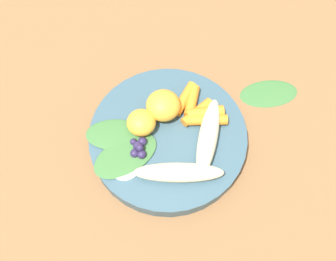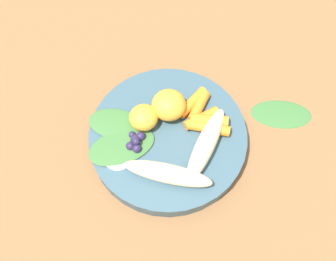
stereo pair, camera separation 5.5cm
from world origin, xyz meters
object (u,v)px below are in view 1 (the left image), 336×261
(bowl, at_px, (168,137))
(banana_peeled_left, at_px, (208,136))
(kale_leaf_stray, at_px, (269,93))
(banana_peeled_right, at_px, (179,172))
(orange_segment_near, at_px, (141,123))

(bowl, xyz_separation_m, banana_peeled_left, (-0.05, -0.04, 0.03))
(bowl, bearing_deg, kale_leaf_stray, -98.62)
(banana_peeled_right, height_order, kale_leaf_stray, banana_peeled_right)
(banana_peeled_right, bearing_deg, bowl, 102.88)
(bowl, distance_m, banana_peeled_left, 0.07)
(bowl, relative_size, banana_peeled_left, 1.90)
(banana_peeled_right, relative_size, orange_segment_near, 2.90)
(banana_peeled_left, distance_m, orange_segment_near, 0.11)
(banana_peeled_right, distance_m, orange_segment_near, 0.10)
(kale_leaf_stray, bearing_deg, bowl, -161.63)
(bowl, distance_m, orange_segment_near, 0.05)
(banana_peeled_right, bearing_deg, banana_peeled_left, 52.39)
(bowl, height_order, kale_leaf_stray, bowl)
(orange_segment_near, distance_m, kale_leaf_stray, 0.24)
(banana_peeled_right, height_order, orange_segment_near, orange_segment_near)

